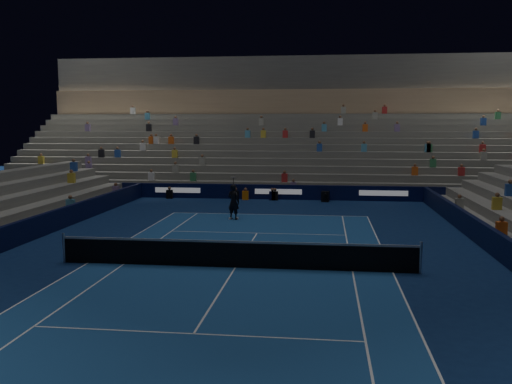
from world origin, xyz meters
The scene contains 7 objects.
ground centered at (0.00, 0.00, 0.00)m, with size 90.00×90.00×0.00m, color #0C204C.
court_surface centered at (0.00, 0.00, 0.01)m, with size 10.97×23.77×0.01m, color navy.
sponsor_barrier_far centered at (0.00, 18.50, 0.50)m, with size 44.00×0.25×1.00m, color black.
grandstand_main centered at (0.00, 27.90, 3.38)m, with size 44.00×15.20×11.20m.
tennis_net centered at (0.00, 0.00, 0.50)m, with size 12.90×0.10×1.10m.
tennis_player centered at (-1.72, 10.12, 0.95)m, with size 0.70×0.46×1.91m, color black.
broadcast_camera centered at (3.18, 17.77, 0.35)m, with size 0.57×1.00×0.68m.
Camera 1 is at (3.10, -19.18, 5.06)m, focal length 39.25 mm.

